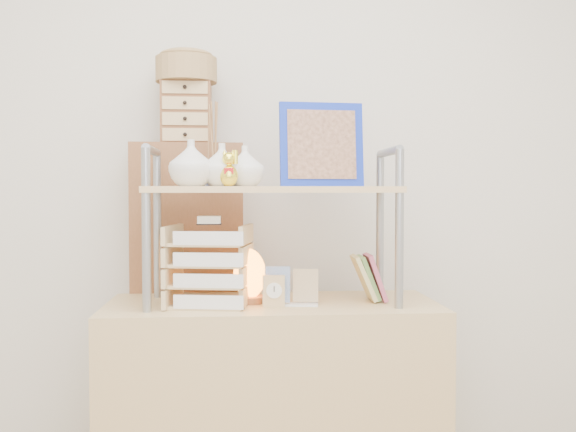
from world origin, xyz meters
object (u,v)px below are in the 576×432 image
at_px(cabinet, 188,306).
at_px(letter_tray, 210,270).
at_px(salt_lamp, 250,275).
at_px(desk, 273,404).

distance_m(cabinet, letter_tray, 0.48).
bearing_deg(letter_tray, salt_lamp, 18.69).
relative_size(desk, letter_tray, 3.77).
bearing_deg(salt_lamp, letter_tray, -161.31).
distance_m(desk, cabinet, 0.58).
relative_size(desk, cabinet, 0.89).
bearing_deg(desk, cabinet, 131.98).
bearing_deg(cabinet, salt_lamp, -58.17).
bearing_deg(salt_lamp, desk, -0.83).
relative_size(desk, salt_lamp, 6.12).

